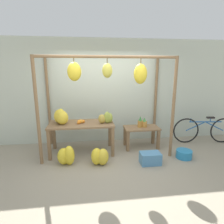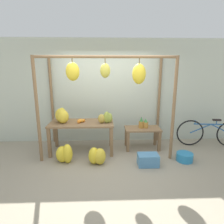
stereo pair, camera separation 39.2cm
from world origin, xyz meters
The scene contains 14 objects.
ground_plane centered at (0.00, 0.00, 0.00)m, with size 20.00×20.00×0.00m, color gray.
shop_wall_back centered at (0.00, 1.50, 1.40)m, with size 8.00×0.08×2.80m.
stall_awning centered at (0.02, 0.49, 1.68)m, with size 3.00×1.29×2.29m.
display_table_main centered at (-0.60, 0.75, 0.64)m, with size 1.53×0.73×0.75m.
display_table_side centered at (0.92, 0.87, 0.43)m, with size 0.89×0.49×0.55m.
banana_pile_on_table centered at (-1.07, 0.77, 0.92)m, with size 0.39×0.43×0.35m.
orange_pile centered at (-0.62, 0.73, 0.79)m, with size 0.18×0.19×0.09m.
pineapple_cluster centered at (0.94, 0.88, 0.66)m, with size 0.25×0.14×0.29m.
banana_pile_ground_left centered at (-0.92, 0.18, 0.20)m, with size 0.43×0.34×0.43m.
banana_pile_ground_right centered at (-0.21, 0.08, 0.18)m, with size 0.46×0.37×0.37m.
fruit_crate_white centered at (0.88, -0.02, 0.13)m, with size 0.43×0.28×0.25m.
blue_bucket centered at (1.74, 0.14, 0.09)m, with size 0.36×0.36×0.19m.
parked_bicycle centered at (2.74, 0.94, 0.37)m, with size 1.73×0.23×0.74m.
papaya_pile centered at (0.00, 0.68, 0.87)m, with size 0.36×0.21×0.28m.
Camera 2 is at (-0.03, -3.64, 2.02)m, focal length 30.00 mm.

